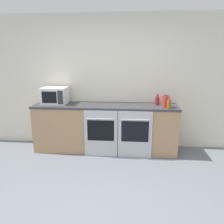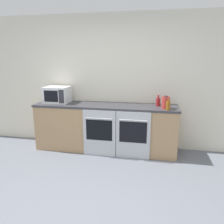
{
  "view_description": "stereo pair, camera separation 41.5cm",
  "coord_description": "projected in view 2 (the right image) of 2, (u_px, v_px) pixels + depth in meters",
  "views": [
    {
      "loc": [
        0.49,
        -2.28,
        1.77
      ],
      "look_at": [
        0.13,
        1.74,
        0.77
      ],
      "focal_mm": 35.0,
      "sensor_mm": 36.0,
      "label": 1
    },
    {
      "loc": [
        0.9,
        -2.22,
        1.77
      ],
      "look_at": [
        0.13,
        1.74,
        0.77
      ],
      "focal_mm": 35.0,
      "sensor_mm": 36.0,
      "label": 2
    }
  ],
  "objects": [
    {
      "name": "wall_back",
      "position": [
        109.0,
        82.0,
        4.36
      ],
      "size": [
        10.0,
        0.06,
        2.6
      ],
      "color": "silver",
      "rests_on": "ground_plane"
    },
    {
      "name": "counter_back",
      "position": [
        105.0,
        127.0,
        4.26
      ],
      "size": [
        2.72,
        0.61,
        0.91
      ],
      "color": "tan",
      "rests_on": "ground_plane"
    },
    {
      "name": "ground_plane",
      "position": [
        75.0,
        205.0,
        2.7
      ],
      "size": [
        16.0,
        16.0,
        0.0
      ],
      "primitive_type": "plane",
      "color": "slate"
    },
    {
      "name": "oven_right",
      "position": [
        133.0,
        135.0,
        3.86
      ],
      "size": [
        0.6,
        0.06,
        0.87
      ],
      "color": "#B7BABF",
      "rests_on": "ground_plane"
    },
    {
      "name": "oven_left",
      "position": [
        99.0,
        133.0,
        3.97
      ],
      "size": [
        0.6,
        0.06,
        0.87
      ],
      "color": "#B7BABF",
      "rests_on": "ground_plane"
    },
    {
      "name": "kettle",
      "position": [
        166.0,
        102.0,
        3.83
      ],
      "size": [
        0.14,
        0.14,
        0.22
      ],
      "color": "#B2332D",
      "rests_on": "counter_back"
    },
    {
      "name": "bottle_amber",
      "position": [
        168.0,
        106.0,
        3.7
      ],
      "size": [
        0.07,
        0.07,
        0.2
      ],
      "color": "#8C5114",
      "rests_on": "counter_back"
    },
    {
      "name": "bottle_red",
      "position": [
        158.0,
        102.0,
        4.03
      ],
      "size": [
        0.08,
        0.08,
        0.2
      ],
      "color": "maroon",
      "rests_on": "counter_back"
    },
    {
      "name": "microwave",
      "position": [
        58.0,
        95.0,
        4.33
      ],
      "size": [
        0.47,
        0.4,
        0.32
      ],
      "color": "silver",
      "rests_on": "counter_back"
    }
  ]
}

